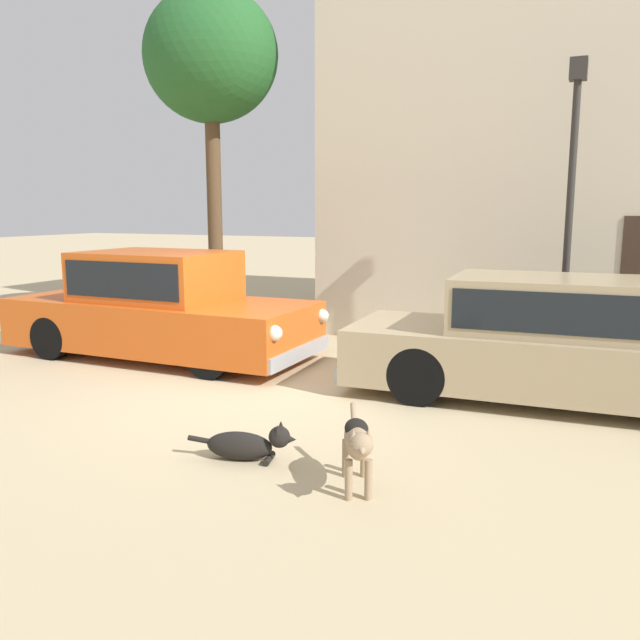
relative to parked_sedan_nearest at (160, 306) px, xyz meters
The scene contains 7 objects.
ground_plane 2.59m from the parked_sedan_nearest, 25.20° to the right, with size 80.00×80.00×0.00m, color tan.
parked_sedan_nearest is the anchor object (origin of this frame).
parked_sedan_second 5.54m from the parked_sedan_nearest, ahead, with size 4.86×1.91×1.43m.
stray_dog_spotted 5.46m from the parked_sedan_nearest, 36.16° to the right, with size 0.52×1.00×0.63m.
stray_dog_tan 4.52m from the parked_sedan_nearest, 42.61° to the right, with size 0.99×0.35×0.36m.
street_lamp 6.10m from the parked_sedan_nearest, 17.38° to the left, with size 0.22×0.22×4.14m.
acacia_tree_left 4.88m from the parked_sedan_nearest, 104.89° to the left, with size 2.48×2.23×6.09m.
Camera 1 is at (3.88, -6.68, 2.20)m, focal length 36.33 mm.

